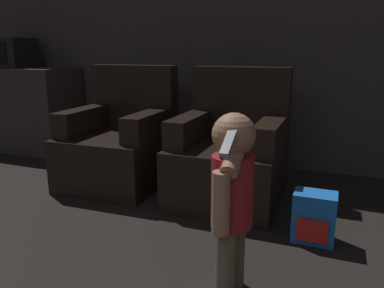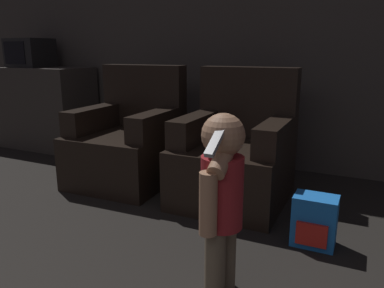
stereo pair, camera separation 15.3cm
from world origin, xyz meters
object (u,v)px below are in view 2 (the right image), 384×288
microwave (30,53)px  armchair_left (129,142)px  toy_backpack (314,221)px  person_toddler (221,193)px  armchair_right (236,156)px

microwave → armchair_left: bearing=-18.4°
toy_backpack → person_toddler: bearing=-116.1°
person_toddler → toy_backpack: 0.81m
toy_backpack → armchair_left: bearing=163.2°
person_toddler → armchair_left: bearing=-123.9°
armchair_right → toy_backpack: armchair_right is taller
armchair_right → microwave: bearing=167.5°
armchair_right → microwave: (-2.67, 0.57, 0.74)m
armchair_left → person_toddler: 1.73m
armchair_right → person_toddler: size_ratio=1.15×
armchair_right → microwave: size_ratio=2.21×
person_toddler → microwave: size_ratio=1.92×
armchair_left → armchair_right: (0.96, 0.00, 0.00)m
armchair_left → microwave: 1.95m
toy_backpack → armchair_right: bearing=143.2°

